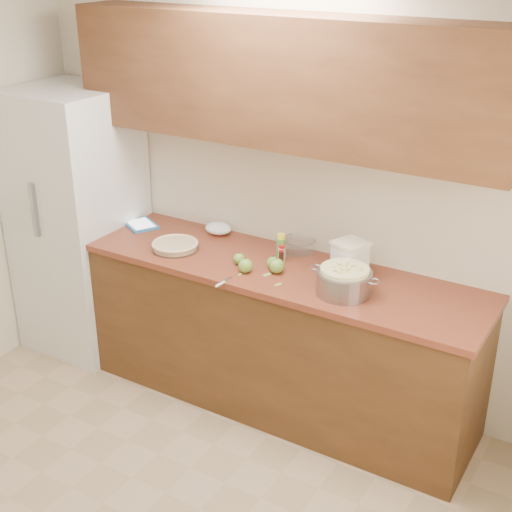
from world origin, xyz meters
The scene contains 21 objects.
room_shell centered at (0.00, 0.00, 1.30)m, with size 3.60×3.60×3.60m.
counter_run centered at (0.00, 1.48, 0.46)m, with size 2.64×0.68×0.92m.
upper_cabinets centered at (0.00, 1.63, 1.95)m, with size 2.60×0.34×0.70m, color brown.
fridge centered at (-1.44, 1.44, 0.90)m, with size 0.70×0.70×1.80m, color silver.
pie centered at (-0.58, 1.37, 0.94)m, with size 0.29×0.29×0.05m.
colander centered at (0.55, 1.37, 0.99)m, with size 0.40×0.30×0.15m.
flour_canister centered at (0.49, 1.58, 1.02)m, with size 0.22×0.22×0.21m.
tablet centered at (-1.00, 1.56, 0.93)m, with size 0.28×0.26×0.02m.
paring_knife centered at (-0.07, 1.12, 0.93)m, with size 0.03×0.15×0.01m.
lemon_bottle centered at (0.05, 1.58, 1.00)m, with size 0.06×0.06×0.16m.
cinnamon_shaker centered at (0.07, 1.55, 0.97)m, with size 0.04×0.04×0.10m.
vanilla_bottle centered at (0.07, 1.53, 0.96)m, with size 0.03×0.03×0.09m.
mixing_bowl centered at (0.08, 1.74, 0.96)m, with size 0.21×0.21×0.08m.
paper_towel centered at (-0.49, 1.71, 0.96)m, with size 0.18×0.14×0.07m, color white.
apple_left centered at (-0.13, 1.39, 0.95)m, with size 0.07×0.07×0.08m.
apple_center centered at (0.07, 1.44, 0.96)m, with size 0.07×0.07×0.09m.
apple_front centered at (-0.04, 1.32, 0.96)m, with size 0.08×0.08×0.09m.
apple_extra centered at (0.12, 1.40, 0.96)m, with size 0.09×0.09×0.10m.
peel_a centered at (0.20, 1.27, 0.92)m, with size 0.04×0.02×0.00m, color #92C05D.
peel_b centered at (-0.05, 1.27, 0.92)m, with size 0.03×0.01×0.00m, color #92C05D.
peel_c centered at (0.09, 1.35, 0.92)m, with size 0.05×0.02×0.00m, color #92C05D.
Camera 1 is at (1.91, -1.78, 2.66)m, focal length 50.00 mm.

